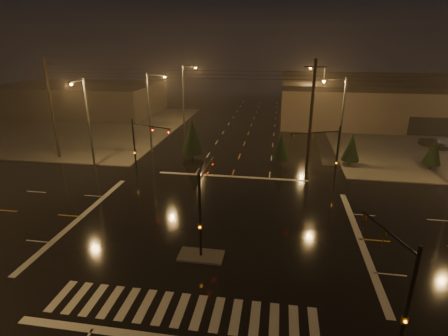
{
  "coord_description": "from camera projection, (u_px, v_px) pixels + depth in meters",
  "views": [
    {
      "loc": [
        4.69,
        -23.49,
        13.59
      ],
      "look_at": [
        0.07,
        5.34,
        3.0
      ],
      "focal_mm": 28.0,
      "sensor_mm": 36.0,
      "label": 1
    }
  ],
  "objects": [
    {
      "name": "streetlight_5",
      "position": [
        87.0,
        118.0,
        37.92
      ],
      "size": [
        0.32,
        2.77,
        10.0
      ],
      "color": "#38383A",
      "rests_on": "ground"
    },
    {
      "name": "stop_bar_far",
      "position": [
        232.0,
        176.0,
        37.34
      ],
      "size": [
        16.0,
        0.5,
        0.01
      ],
      "primitive_type": "cube",
      "color": "beige",
      "rests_on": "ground"
    },
    {
      "name": "signal_mast_se",
      "position": [
        398.0,
        281.0,
        15.3
      ],
      "size": [
        1.55,
        3.87,
        6.0
      ],
      "color": "black",
      "rests_on": "ground"
    },
    {
      "name": "signal_mast_median",
      "position": [
        203.0,
        200.0,
        23.0
      ],
      "size": [
        0.25,
        4.59,
        6.0
      ],
      "color": "black",
      "rests_on": "ground"
    },
    {
      "name": "utility_pole_0",
      "position": [
        52.0,
        109.0,
        41.31
      ],
      "size": [
        2.2,
        0.32,
        12.0
      ],
      "color": "black",
      "rests_on": "ground"
    },
    {
      "name": "crosswalk",
      "position": [
        181.0,
        310.0,
        18.78
      ],
      "size": [
        15.0,
        2.6,
        0.01
      ],
      "primitive_type": "cube",
      "color": "beige",
      "rests_on": "ground"
    },
    {
      "name": "signal_mast_nw",
      "position": [
        141.0,
        141.0,
        36.66
      ],
      "size": [
        4.84,
        1.86,
        6.0
      ],
      "color": "black",
      "rests_on": "ground"
    },
    {
      "name": "conifer_0",
      "position": [
        351.0,
        147.0,
        39.77
      ],
      "size": [
        2.04,
        2.04,
        3.88
      ],
      "color": "black",
      "rests_on": "ground"
    },
    {
      "name": "utility_pole_1",
      "position": [
        311.0,
        117.0,
        36.85
      ],
      "size": [
        2.2,
        0.32,
        12.0
      ],
      "color": "black",
      "rests_on": "ground"
    },
    {
      "name": "ground",
      "position": [
        212.0,
        227.0,
        27.13
      ],
      "size": [
        140.0,
        140.0,
        0.0
      ],
      "primitive_type": "plane",
      "color": "black",
      "rests_on": "ground"
    },
    {
      "name": "conifer_1",
      "position": [
        434.0,
        151.0,
        38.55
      ],
      "size": [
        1.93,
        1.93,
        3.72
      ],
      "color": "black",
      "rests_on": "ground"
    },
    {
      "name": "conifer_4",
      "position": [
        281.0,
        146.0,
        40.07
      ],
      "size": [
        2.0,
        2.0,
        3.82
      ],
      "color": "black",
      "rests_on": "ground"
    },
    {
      "name": "streetlight_4",
      "position": [
        321.0,
        92.0,
        56.91
      ],
      "size": [
        2.77,
        0.32,
        10.0
      ],
      "color": "#38383A",
      "rests_on": "ground"
    },
    {
      "name": "streetlight_3",
      "position": [
        339.0,
        117.0,
        38.34
      ],
      "size": [
        2.77,
        0.32,
        10.0
      ],
      "color": "#38383A",
      "rests_on": "ground"
    },
    {
      "name": "commercial_block",
      "position": [
        81.0,
        98.0,
        70.37
      ],
      "size": [
        30.0,
        18.0,
        5.6
      ],
      "primitive_type": "cube",
      "color": "#3F3837",
      "rests_on": "ground"
    },
    {
      "name": "streetlight_2",
      "position": [
        185.0,
        91.0,
        58.38
      ],
      "size": [
        2.77,
        0.32,
        10.0
      ],
      "color": "#38383A",
      "rests_on": "ground"
    },
    {
      "name": "car_parked",
      "position": [
        434.0,
        143.0,
        47.11
      ],
      "size": [
        3.51,
        4.0,
        1.3
      ],
      "primitive_type": "imported",
      "rotation": [
        0.0,
        0.0,
        0.64
      ],
      "color": "black",
      "rests_on": "ground"
    },
    {
      "name": "streetlight_1",
      "position": [
        151.0,
        108.0,
        43.53
      ],
      "size": [
        2.77,
        0.32,
        10.0
      ],
      "color": "#38383A",
      "rests_on": "ground"
    },
    {
      "name": "signal_mast_ne",
      "position": [
        328.0,
        149.0,
        33.84
      ],
      "size": [
        4.84,
        1.86,
        6.0
      ],
      "color": "black",
      "rests_on": "ground"
    },
    {
      "name": "median_island",
      "position": [
        201.0,
        256.0,
        23.39
      ],
      "size": [
        3.0,
        1.6,
        0.15
      ],
      "primitive_type": "cube",
      "color": "#494641",
      "rests_on": "ground"
    },
    {
      "name": "conifer_3",
      "position": [
        192.0,
        136.0,
        42.34
      ],
      "size": [
        2.69,
        2.69,
        4.91
      ],
      "color": "black",
      "rests_on": "ground"
    },
    {
      "name": "sidewalk_nw",
      "position": [
        73.0,
        126.0,
        59.42
      ],
      "size": [
        36.0,
        36.0,
        0.12
      ],
      "primitive_type": "cube",
      "color": "#494641",
      "rests_on": "ground"
    }
  ]
}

